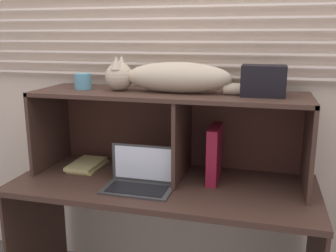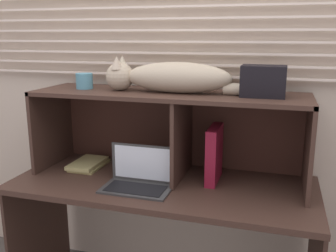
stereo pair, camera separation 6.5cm
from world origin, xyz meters
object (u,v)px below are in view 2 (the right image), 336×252
at_px(binder_upright, 214,154).
at_px(book_stack, 88,164).
at_px(laptop, 139,179).
at_px(cat, 169,77).
at_px(small_basket, 84,81).
at_px(storage_box, 263,81).

distance_m(binder_upright, book_stack, 0.76).
bearing_deg(binder_upright, laptop, -150.08).
bearing_deg(book_stack, binder_upright, 0.20).
xyz_separation_m(cat, laptop, (-0.10, -0.20, -0.50)).
xyz_separation_m(laptop, small_basket, (-0.40, 0.20, 0.46)).
bearing_deg(binder_upright, storage_box, 0.00).
height_order(book_stack, small_basket, small_basket).
height_order(cat, binder_upright, cat).
bearing_deg(cat, laptop, -117.10).
bearing_deg(binder_upright, cat, -180.00).
height_order(laptop, small_basket, small_basket).
height_order(cat, book_stack, cat).
xyz_separation_m(cat, storage_box, (0.48, 0.00, -0.00)).
distance_m(laptop, book_stack, 0.44).
xyz_separation_m(binder_upright, storage_box, (0.23, 0.00, 0.39)).
bearing_deg(small_basket, book_stack, -101.84).
distance_m(cat, laptop, 0.55).
height_order(small_basket, storage_box, storage_box).
bearing_deg(binder_upright, small_basket, 180.00).
relative_size(cat, small_basket, 9.87).
distance_m(laptop, small_basket, 0.64).
bearing_deg(binder_upright, book_stack, -179.80).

